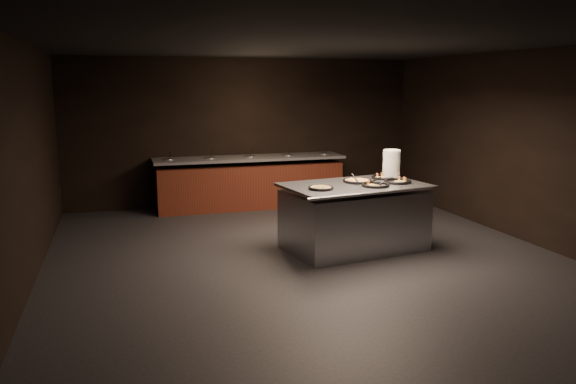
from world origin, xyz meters
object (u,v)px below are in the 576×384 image
pan_veggie_whole (321,188)px  pan_cheese_whole (357,181)px  serving_counter (354,218)px  plate_stack (391,164)px

pan_veggie_whole → pan_cheese_whole: same height
serving_counter → pan_cheese_whole: size_ratio=5.09×
pan_cheese_whole → plate_stack: bearing=14.7°
pan_veggie_whole → pan_cheese_whole: size_ratio=0.83×
plate_stack → pan_cheese_whole: size_ratio=1.02×
serving_counter → pan_veggie_whole: 0.84m
pan_veggie_whole → pan_cheese_whole: (0.72, 0.39, 0.00)m
plate_stack → pan_cheese_whole: 0.69m
serving_counter → pan_veggie_whole: size_ratio=6.15×
pan_cheese_whole → pan_veggie_whole: bearing=-151.6°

